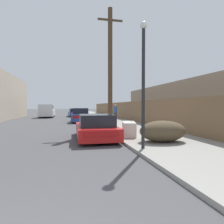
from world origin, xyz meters
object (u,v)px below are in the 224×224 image
Objects in this scene: car_parked_far at (75,113)px; brush_pile at (163,131)px; street_lamp at (143,75)px; pickup_truck at (47,111)px; pedestrian at (115,112)px; parked_sports_car_red at (96,128)px; car_parked_mid at (81,115)px; utility_pole at (110,67)px; discarded_fridge at (129,129)px.

car_parked_far reaches higher than brush_pile.
brush_pile is at bearing 39.87° from street_lamp.
pickup_truck is 12.39m from pedestrian.
brush_pile is (2.61, -2.05, 0.01)m from parked_sports_car_red.
car_parked_mid is 10.06m from pickup_truck.
pickup_truck is 24.00m from street_lamp.
utility_pole is at bearing -87.12° from car_parked_far.
pickup_truck is at bearing 103.19° from parked_sports_car_red.
brush_pile is at bearing 107.21° from pickup_truck.
pedestrian is at bearing 85.82° from brush_pile.
pedestrian is at bearing 80.66° from street_lamp.
parked_sports_car_red is 0.50× the size of utility_pole.
car_parked_far is 0.56× the size of utility_pole.
parked_sports_car_red is at bearing -111.19° from utility_pole.
pedestrian is at bearing 72.55° from parked_sports_car_red.
brush_pile is (6.91, -22.16, -0.35)m from pickup_truck.
parked_sports_car_red is at bearing 112.10° from street_lamp.
street_lamp is (1.32, -14.16, 2.09)m from car_parked_mid.
discarded_fridge is at bearing -88.14° from car_parked_far.
pickup_truck is (-6.02, 20.15, 0.45)m from discarded_fridge.
pickup_truck is 23.22m from brush_pile.
car_parked_far is 2.82× the size of pedestrian.
parked_sports_car_red is 21.70m from car_parked_far.
discarded_fridge is 5.86m from utility_pole.
discarded_fridge is 21.04m from pickup_truck.
car_parked_mid is 14.38m from street_lamp.
pickup_truck is at bearing 103.49° from street_lamp.
car_parked_far is at bearing 108.90° from pedestrian.
car_parked_mid is at bearing 95.32° from street_lamp.
pickup_truck is 3.16× the size of pedestrian.
pickup_truck reaches higher than pedestrian.
pedestrian is at bearing 129.10° from pickup_truck.
utility_pole is 7.46m from brush_pile.
parked_sports_car_red is 0.88× the size of car_parked_mid.
street_lamp is at bearing -99.34° from pedestrian.
car_parked_mid is 0.90× the size of pickup_truck.
car_parked_far is at bearing -158.55° from pickup_truck.
pedestrian is (3.57, -0.49, 0.32)m from car_parked_mid.
discarded_fridge is 0.37× the size of car_parked_far.
pickup_truck reaches higher than brush_pile.
discarded_fridge is 10.72m from pedestrian.
discarded_fridge is 0.37× the size of car_parked_mid.
discarded_fridge is 3.89m from street_lamp.
utility_pole is (-0.08, 4.27, 4.01)m from discarded_fridge.
pedestrian is (1.89, 6.29, -3.49)m from utility_pole.
street_lamp reaches higher than brush_pile.
discarded_fridge is 2.20m from brush_pile.
brush_pile is (1.33, 1.11, -2.19)m from street_lamp.
street_lamp is (1.28, -3.16, 2.20)m from parked_sports_car_red.
car_parked_far is 18.00m from utility_pole.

